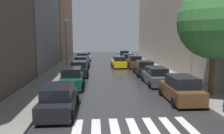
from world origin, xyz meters
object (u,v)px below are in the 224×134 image
(parked_car_right_fourth, at_px, (134,62))
(street_tree_right, at_px, (215,22))
(parked_car_right_sixth, at_px, (124,55))
(parked_car_right_nearest, at_px, (181,89))
(parked_car_left_second, at_px, (72,78))
(taxi_midroad, at_px, (119,62))
(parked_car_left_fourth, at_px, (82,63))
(parked_car_left_fifth, at_px, (83,59))
(lamp_post_left, at_px, (66,41))
(parked_car_left_sixth, at_px, (86,56))
(parked_car_right_fifth, at_px, (128,59))
(parked_car_right_second, at_px, (156,76))
(parked_car_right_third, at_px, (144,68))
(parked_car_left_nearest, at_px, (59,100))
(parked_car_left_third, at_px, (79,69))

(parked_car_right_fourth, height_order, street_tree_right, street_tree_right)
(parked_car_right_sixth, bearing_deg, parked_car_right_nearest, -177.35)
(parked_car_left_second, distance_m, taxi_midroad, 14.02)
(parked_car_left_fourth, relative_size, parked_car_left_fifth, 0.97)
(lamp_post_left, bearing_deg, parked_car_left_sixth, 82.97)
(parked_car_right_fifth, bearing_deg, parked_car_left_second, 158.51)
(parked_car_right_nearest, xyz_separation_m, taxi_midroad, (-2.38, 17.57, -0.06))
(parked_car_right_nearest, bearing_deg, parked_car_left_fourth, 25.88)
(parked_car_right_second, bearing_deg, parked_car_left_fifth, 24.81)
(parked_car_left_second, distance_m, parked_car_right_third, 9.75)
(parked_car_left_fifth, xyz_separation_m, parked_car_left_sixth, (0.14, 6.04, -0.10))
(parked_car_left_nearest, relative_size, parked_car_right_fifth, 1.01)
(parked_car_right_fourth, relative_size, parked_car_right_fifth, 0.94)
(parked_car_left_sixth, relative_size, parked_car_right_second, 0.89)
(parked_car_left_sixth, xyz_separation_m, parked_car_right_fourth, (7.57, -11.98, 0.09))
(parked_car_left_second, xyz_separation_m, parked_car_right_third, (7.70, 5.99, -0.04))
(street_tree_right, distance_m, lamp_post_left, 18.18)
(parked_car_left_second, xyz_separation_m, lamp_post_left, (-1.69, 9.62, 3.10))
(parked_car_right_fifth, bearing_deg, parked_car_right_third, -178.88)
(parked_car_left_second, xyz_separation_m, parked_car_right_fourth, (7.67, 12.13, -0.00))
(parked_car_right_nearest, bearing_deg, lamp_post_left, 34.88)
(parked_car_left_sixth, distance_m, taxi_midroad, 12.43)
(parked_car_right_nearest, xyz_separation_m, parked_car_right_third, (-0.15, 10.65, -0.04))
(parked_car_right_second, relative_size, lamp_post_left, 0.72)
(parked_car_left_second, distance_m, parked_car_right_fourth, 14.35)
(lamp_post_left, bearing_deg, parked_car_right_nearest, -56.25)
(parked_car_left_fifth, bearing_deg, parked_car_right_fourth, -126.18)
(parked_car_left_fifth, height_order, street_tree_right, street_tree_right)
(parked_car_right_fourth, bearing_deg, parked_car_left_fourth, 88.99)
(parked_car_right_fifth, bearing_deg, parked_car_left_fourth, 130.26)
(parked_car_right_third, bearing_deg, parked_car_right_nearest, -177.45)
(parked_car_left_fifth, relative_size, parked_car_right_third, 1.05)
(parked_car_right_fourth, distance_m, parked_car_right_sixth, 12.37)
(parked_car_left_third, bearing_deg, parked_car_left_fourth, -0.80)
(parked_car_right_nearest, bearing_deg, parked_car_right_fifth, 1.46)
(parked_car_left_fourth, xyz_separation_m, parked_car_right_nearest, (7.79, -16.89, 0.03))
(taxi_midroad, bearing_deg, parked_car_left_fourth, 96.42)
(parked_car_right_fifth, xyz_separation_m, taxi_midroad, (-2.25, -5.53, 0.02))
(parked_car_left_sixth, bearing_deg, parked_car_left_fourth, 177.07)
(parked_car_right_fifth, distance_m, lamp_post_left, 13.28)
(parked_car_right_third, relative_size, taxi_midroad, 1.01)
(parked_car_left_sixth, relative_size, parked_car_right_fifth, 0.91)
(parked_car_right_nearest, bearing_deg, parked_car_left_nearest, 103.48)
(parked_car_left_fourth, bearing_deg, parked_car_left_third, -176.33)
(parked_car_left_third, bearing_deg, parked_car_left_fifth, -0.71)
(parked_car_left_second, height_order, parked_car_left_fifth, parked_car_left_fifth)
(parked_car_left_nearest, height_order, parked_car_left_second, parked_car_left_second)
(parked_car_right_second, bearing_deg, parked_car_right_fifth, 0.65)
(parked_car_right_sixth, bearing_deg, parked_car_left_second, 164.90)
(parked_car_left_fourth, relative_size, parked_car_right_fourth, 1.09)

